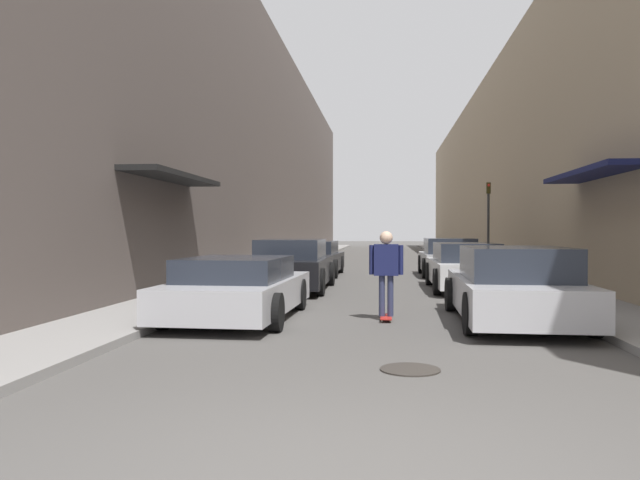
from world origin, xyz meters
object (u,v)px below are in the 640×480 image
(parked_car_left_0, at_px, (238,288))
(parked_car_right_2, at_px, (449,258))
(parked_car_left_1, at_px, (292,266))
(traffic_light, at_px, (488,215))
(parked_car_left_2, at_px, (313,259))
(skateboarder, at_px, (386,266))
(parked_car_right_0, at_px, (514,286))
(parked_car_right_1, at_px, (465,267))
(manhole_cover, at_px, (410,369))

(parked_car_left_0, relative_size, parked_car_right_2, 1.11)
(parked_car_left_1, relative_size, traffic_light, 1.40)
(parked_car_left_2, height_order, traffic_light, traffic_light)
(parked_car_left_1, relative_size, parked_car_right_2, 1.17)
(parked_car_left_2, height_order, skateboarder, skateboarder)
(parked_car_right_0, distance_m, traffic_light, 14.77)
(parked_car_left_2, height_order, parked_car_right_0, parked_car_right_0)
(parked_car_left_2, relative_size, parked_car_right_1, 0.95)
(skateboarder, distance_m, traffic_light, 15.08)
(parked_car_right_1, xyz_separation_m, manhole_cover, (-1.84, -9.90, -0.61))
(parked_car_right_0, bearing_deg, traffic_light, 82.62)
(parked_car_left_0, height_order, skateboarder, skateboarder)
(manhole_cover, relative_size, traffic_light, 0.20)
(parked_car_right_1, height_order, skateboarder, skateboarder)
(parked_car_right_1, distance_m, manhole_cover, 10.09)
(parked_car_left_1, bearing_deg, traffic_light, 53.78)
(parked_car_left_0, height_order, parked_car_right_0, parked_car_right_0)
(parked_car_left_1, bearing_deg, parked_car_right_1, 5.93)
(parked_car_left_1, distance_m, manhole_cover, 9.85)
(parked_car_left_1, distance_m, parked_car_right_2, 7.49)
(parked_car_right_2, bearing_deg, manhole_cover, -97.29)
(parked_car_right_2, bearing_deg, parked_car_left_1, -129.33)
(parked_car_right_0, relative_size, skateboarder, 2.99)
(parked_car_left_2, distance_m, traffic_light, 7.75)
(parked_car_left_1, xyz_separation_m, parked_car_right_2, (4.75, 5.79, -0.02))
(manhole_cover, xyz_separation_m, traffic_light, (3.82, 18.46, 2.24))
(parked_car_left_2, distance_m, parked_car_right_1, 6.94)
(parked_car_right_2, xyz_separation_m, manhole_cover, (-1.94, -15.21, -0.64))
(parked_car_right_2, xyz_separation_m, traffic_light, (1.88, 3.25, 1.60))
(skateboarder, bearing_deg, traffic_light, 74.17)
(parked_car_left_0, distance_m, manhole_cover, 4.90)
(skateboarder, bearing_deg, manhole_cover, -86.03)
(parked_car_right_1, relative_size, manhole_cover, 6.70)
(parked_car_left_1, bearing_deg, parked_car_left_2, 90.93)
(parked_car_left_0, xyz_separation_m, parked_car_right_1, (4.80, 6.03, 0.06))
(manhole_cover, bearing_deg, parked_car_right_2, 82.71)
(parked_car_left_2, distance_m, skateboarder, 11.28)
(parked_car_left_0, xyz_separation_m, parked_car_left_1, (0.16, 5.55, 0.11))
(skateboarder, relative_size, traffic_light, 0.47)
(manhole_cover, bearing_deg, parked_car_right_1, 79.46)
(parked_car_left_2, xyz_separation_m, traffic_light, (6.72, 3.49, 1.64))
(skateboarder, bearing_deg, parked_car_left_1, 115.00)
(parked_car_left_1, xyz_separation_m, manhole_cover, (2.80, -9.42, -0.66))
(parked_car_left_2, relative_size, manhole_cover, 6.36)
(parked_car_left_0, height_order, manhole_cover, parked_car_left_0)
(parked_car_left_2, xyz_separation_m, parked_car_right_1, (4.73, -5.07, 0.02))
(parked_car_right_0, xyz_separation_m, skateboarder, (-2.22, 0.10, 0.34))
(parked_car_right_0, xyz_separation_m, parked_car_right_1, (-0.10, 6.00, -0.02))
(parked_car_left_1, relative_size, skateboarder, 2.98)
(parked_car_right_0, bearing_deg, parked_car_left_1, 130.68)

